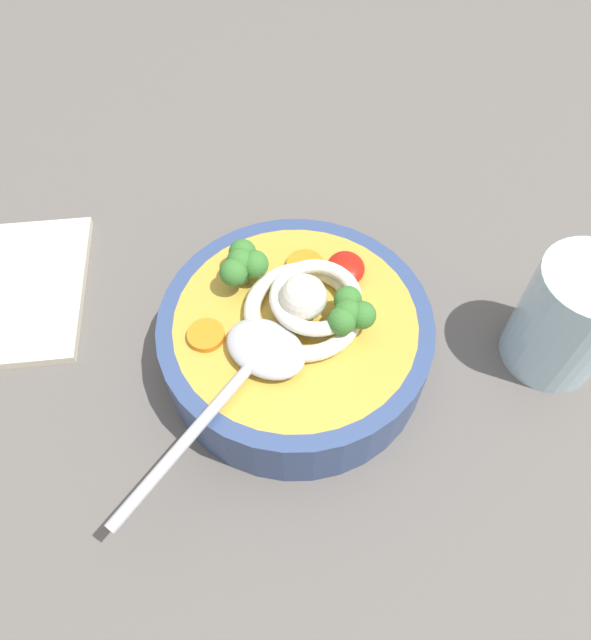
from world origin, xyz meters
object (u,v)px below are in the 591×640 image
Objects in this scene: noodle_pile at (305,304)px; soup_spoon at (253,362)px; folded_napkin at (23,289)px; soup_bowl at (296,339)px; drinking_glass at (569,318)px.

soup_spoon is at bearing 147.27° from noodle_pile.
noodle_pile reaches higher than folded_napkin.
soup_bowl is at bearing 136.53° from noodle_pile.
drinking_glass is at bearing -93.52° from folded_napkin.
drinking_glass reaches higher than soup_bowl.
folded_napkin is (9.09, 21.72, -5.86)cm from soup_spoon.
soup_bowl is 24.86cm from folded_napkin.
soup_bowl is at bearing -101.23° from folded_napkin.
soup_spoon is (-4.28, 2.55, 3.44)cm from soup_bowl.
noodle_pile reaches higher than soup_bowl.
folded_napkin is at bearing 78.77° from soup_bowl.
soup_spoon is at bearing -112.72° from folded_napkin.
soup_spoon is 23.79cm from drinking_glass.
soup_bowl is 2.13× the size of noodle_pile.
drinking_glass is (1.41, -19.71, -1.69)cm from noodle_pile.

